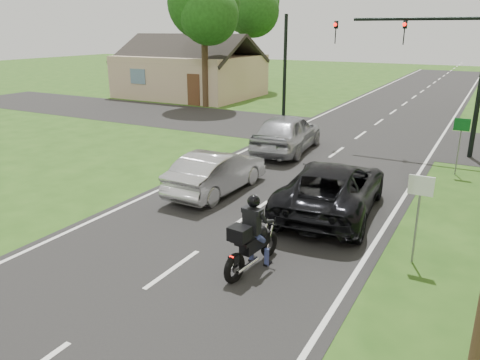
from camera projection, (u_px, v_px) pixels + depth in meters
name	position (u px, v px, depth m)	size (l,w,h in m)	color
ground	(173.00, 269.00, 10.63)	(140.00, 140.00, 0.00)	#254A15
road	(321.00, 163.00, 18.96)	(8.00, 100.00, 0.01)	black
cross_road	(361.00, 135.00, 23.95)	(60.00, 7.00, 0.01)	black
motorcycle_rider	(251.00, 241.00, 10.41)	(0.63, 2.09, 1.80)	black
dark_suv	(332.00, 188.00, 13.73)	(2.49, 5.41, 1.50)	black
silver_sedan	(217.00, 172.00, 15.44)	(1.47, 4.23, 1.39)	#B7B8BC
silver_suv	(287.00, 133.00, 20.49)	(2.02, 5.02, 1.71)	#9C9EA3
traffic_signal	(435.00, 56.00, 19.48)	(6.38, 0.44, 6.00)	black
signal_pole_far	(285.00, 69.00, 27.08)	(0.20, 0.20, 6.00)	black
sign_white	(420.00, 198.00, 10.46)	(0.55, 0.07, 2.12)	slate
sign_green	(461.00, 133.00, 17.03)	(0.55, 0.07, 2.12)	slate
tree_left_near	(205.00, 7.00, 30.47)	(5.12, 4.96, 9.22)	#332316
tree_left_far	(250.00, 5.00, 39.50)	(5.76, 5.58, 10.14)	#332316
house	(191.00, 74.00, 37.42)	(10.20, 8.00, 4.84)	tan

